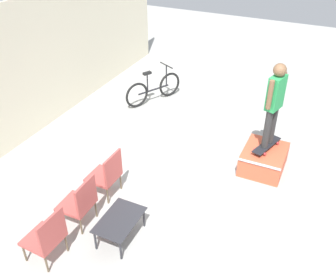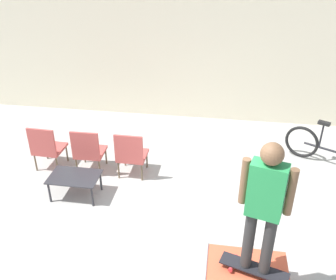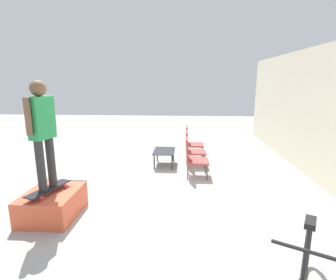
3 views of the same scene
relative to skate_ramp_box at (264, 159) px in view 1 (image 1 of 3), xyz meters
The scene contains 10 objects.
ground_plane 1.46m from the skate_ramp_box, 148.69° to the left, with size 24.00×24.00×0.00m, color #A8A8A3.
house_wall_back 5.46m from the skate_ramp_box, 103.46° to the left, with size 12.00×0.06×3.00m.
skate_ramp_box is the anchor object (origin of this frame).
skateboard_on_ramp 0.31m from the skate_ramp_box, ahead, with size 0.84×0.43×0.07m.
person_skater 1.32m from the skate_ramp_box, ahead, with size 0.55×0.29×1.71m.
coffee_table 3.29m from the skate_ramp_box, 149.51° to the left, with size 0.85×0.56×0.41m.
patio_chair_left 4.38m from the skate_ramp_box, 146.56° to the left, with size 0.54×0.54×0.93m.
patio_chair_center 3.73m from the skate_ramp_box, 139.57° to the left, with size 0.53×0.53×0.93m.
patio_chair_right 3.15m from the skate_ramp_box, 129.92° to the left, with size 0.53×0.53×0.93m.
bicycle 3.75m from the skate_ramp_box, 63.32° to the left, with size 1.57×0.87×0.94m.
Camera 1 is at (-5.11, -1.58, 4.73)m, focal length 40.00 mm.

